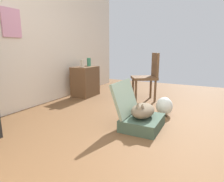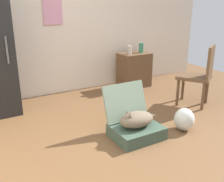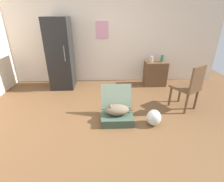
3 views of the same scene
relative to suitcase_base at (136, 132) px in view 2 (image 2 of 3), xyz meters
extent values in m
plane|color=brown|center=(-0.29, -0.16, -0.07)|extent=(7.68, 7.68, 0.00)
cube|color=beige|center=(-0.29, 2.10, 1.23)|extent=(6.40, 0.12, 2.60)
cube|color=pink|center=(-0.26, 2.03, 1.32)|extent=(0.32, 0.02, 0.43)
cube|color=#384C3D|center=(0.00, 0.00, 0.00)|extent=(0.57, 0.46, 0.15)
cube|color=gray|center=(0.00, 0.25, 0.30)|extent=(0.57, 0.19, 0.45)
ellipsoid|color=brown|center=(0.00, 0.00, 0.16)|extent=(0.43, 0.28, 0.17)
sphere|color=brown|center=(-0.12, 0.00, 0.20)|extent=(0.11, 0.11, 0.11)
cone|color=brown|center=(-0.12, -0.03, 0.27)|extent=(0.05, 0.05, 0.05)
cone|color=brown|center=(-0.12, 0.03, 0.27)|extent=(0.05, 0.05, 0.05)
cylinder|color=brown|center=(0.19, 0.04, 0.12)|extent=(0.20, 0.03, 0.07)
ellipsoid|color=silver|center=(0.63, -0.14, 0.07)|extent=(0.25, 0.26, 0.29)
cylinder|color=#4C4C4C|center=(-1.13, 1.33, 0.87)|extent=(0.02, 0.02, 0.35)
cube|color=brown|center=(1.14, 1.69, 0.24)|extent=(0.56, 0.40, 0.64)
cylinder|color=#B7AD99|center=(1.00, 1.65, 0.64)|extent=(0.08, 0.08, 0.15)
cylinder|color=#2D7051|center=(1.28, 1.68, 0.65)|extent=(0.08, 0.08, 0.18)
cylinder|color=brown|center=(1.42, 0.69, 0.14)|extent=(0.04, 0.04, 0.42)
cylinder|color=brown|center=(1.15, 0.52, 0.14)|extent=(0.04, 0.04, 0.42)
cylinder|color=brown|center=(1.62, 0.37, 0.14)|extent=(0.04, 0.04, 0.42)
cylinder|color=brown|center=(1.34, 0.20, 0.14)|extent=(0.04, 0.04, 0.42)
cube|color=brown|center=(1.38, 0.44, 0.37)|extent=(0.59, 0.61, 0.05)
cube|color=brown|center=(1.49, 0.26, 0.63)|extent=(0.35, 0.23, 0.46)
camera|label=1|loc=(-2.28, -0.73, 0.93)|focal=30.93mm
camera|label=2|loc=(-1.65, -2.25, 1.45)|focal=41.86mm
camera|label=3|loc=(-0.19, -2.55, 1.72)|focal=26.93mm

